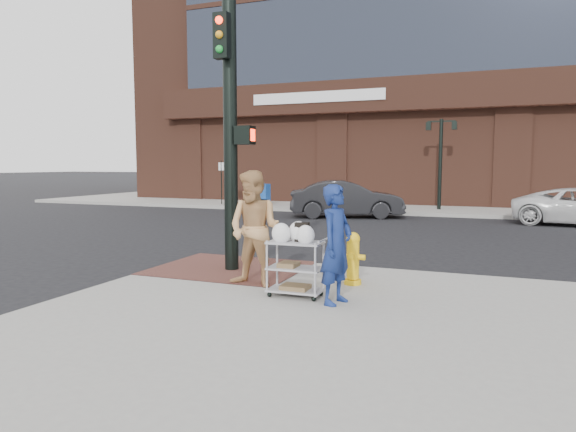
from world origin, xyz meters
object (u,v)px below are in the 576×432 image
at_px(pedestrian_tan, 254,229).
at_px(sedan_dark, 346,199).
at_px(traffic_signal_pole, 231,128).
at_px(utility_cart, 295,263).
at_px(lamp_post, 441,154).
at_px(woman_blue, 336,244).
at_px(fire_hydrant, 353,258).

height_order(pedestrian_tan, sedan_dark, pedestrian_tan).
height_order(traffic_signal_pole, utility_cart, traffic_signal_pole).
bearing_deg(lamp_post, woman_blue, -89.90).
distance_m(traffic_signal_pole, fire_hydrant, 3.32).
distance_m(woman_blue, utility_cart, 0.78).
xyz_separation_m(pedestrian_tan, sedan_dark, (-1.81, 12.67, -0.36)).
xyz_separation_m(traffic_signal_pole, sedan_dark, (-0.86, 11.64, -2.08)).
height_order(lamp_post, woman_blue, lamp_post).
height_order(woman_blue, pedestrian_tan, pedestrian_tan).
distance_m(pedestrian_tan, sedan_dark, 12.80).
height_order(woman_blue, utility_cart, woman_blue).
bearing_deg(fire_hydrant, sedan_dark, 105.42).
bearing_deg(traffic_signal_pole, pedestrian_tan, -47.01).
relative_size(woman_blue, pedestrian_tan, 0.90).
bearing_deg(woman_blue, traffic_signal_pole, 71.43).
bearing_deg(pedestrian_tan, traffic_signal_pole, 139.43).
xyz_separation_m(pedestrian_tan, fire_hydrant, (1.48, 0.72, -0.51)).
height_order(traffic_signal_pole, sedan_dark, traffic_signal_pole).
distance_m(lamp_post, pedestrian_tan, 16.39).
relative_size(traffic_signal_pole, utility_cart, 4.37).
height_order(lamp_post, fire_hydrant, lamp_post).
relative_size(traffic_signal_pole, sedan_dark, 1.10).
bearing_deg(sedan_dark, utility_cart, 172.19).
xyz_separation_m(traffic_signal_pole, pedestrian_tan, (0.96, -1.02, -1.72)).
bearing_deg(utility_cart, fire_hydrant, 60.84).
relative_size(lamp_post, utility_cart, 3.49).
height_order(traffic_signal_pole, fire_hydrant, traffic_signal_pole).
height_order(woman_blue, sedan_dark, woman_blue).
xyz_separation_m(sedan_dark, fire_hydrant, (3.30, -11.95, -0.15)).
bearing_deg(lamp_post, utility_cart, -92.26).
bearing_deg(sedan_dark, pedestrian_tan, 168.74).
height_order(lamp_post, utility_cart, lamp_post).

